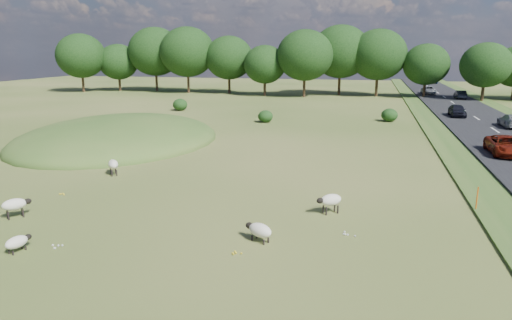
{
  "coord_description": "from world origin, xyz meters",
  "views": [
    {
      "loc": [
        8.51,
        -22.09,
        7.48
      ],
      "look_at": [
        2.0,
        4.0,
        1.0
      ],
      "focal_mm": 32.0,
      "sensor_mm": 36.0,
      "label": 1
    }
  ],
  "objects_px": {
    "sheep_0": "(330,200)",
    "sheep_1": "(15,204)",
    "car_6": "(457,110)",
    "sheep_2": "(259,230)",
    "sheep_3": "(17,242)",
    "car_0": "(512,121)",
    "car_7": "(460,95)",
    "car_2": "(506,145)",
    "car_3": "(432,80)",
    "marker_post": "(477,199)",
    "sheep_4": "(113,164)",
    "car_4": "(429,90)"
  },
  "relations": [
    {
      "from": "car_2",
      "to": "car_6",
      "type": "xyz_separation_m",
      "value": [
        0.0,
        19.9,
        0.02
      ]
    },
    {
      "from": "sheep_0",
      "to": "sheep_2",
      "type": "distance_m",
      "value": 4.64
    },
    {
      "from": "marker_post",
      "to": "sheep_2",
      "type": "bearing_deg",
      "value": -147.14
    },
    {
      "from": "sheep_2",
      "to": "car_0",
      "type": "height_order",
      "value": "car_0"
    },
    {
      "from": "sheep_1",
      "to": "sheep_3",
      "type": "relative_size",
      "value": 1.08
    },
    {
      "from": "sheep_0",
      "to": "sheep_4",
      "type": "xyz_separation_m",
      "value": [
        -13.56,
        3.69,
        0.01
      ]
    },
    {
      "from": "sheep_0",
      "to": "car_2",
      "type": "distance_m",
      "value": 18.33
    },
    {
      "from": "sheep_3",
      "to": "marker_post",
      "type": "bearing_deg",
      "value": -48.94
    },
    {
      "from": "sheep_0",
      "to": "car_2",
      "type": "relative_size",
      "value": 0.27
    },
    {
      "from": "marker_post",
      "to": "sheep_4",
      "type": "xyz_separation_m",
      "value": [
        -20.31,
        1.67,
        0.06
      ]
    },
    {
      "from": "sheep_1",
      "to": "car_4",
      "type": "relative_size",
      "value": 0.26
    },
    {
      "from": "sheep_3",
      "to": "sheep_4",
      "type": "distance_m",
      "value": 11.06
    },
    {
      "from": "sheep_0",
      "to": "car_3",
      "type": "height_order",
      "value": "car_3"
    },
    {
      "from": "car_4",
      "to": "car_7",
      "type": "bearing_deg",
      "value": -62.2
    },
    {
      "from": "sheep_1",
      "to": "car_6",
      "type": "height_order",
      "value": "car_6"
    },
    {
      "from": "sheep_3",
      "to": "car_3",
      "type": "bearing_deg",
      "value": -0.98
    },
    {
      "from": "marker_post",
      "to": "car_0",
      "type": "height_order",
      "value": "car_0"
    },
    {
      "from": "sheep_2",
      "to": "car_7",
      "type": "bearing_deg",
      "value": -77.62
    },
    {
      "from": "sheep_4",
      "to": "car_7",
      "type": "xyz_separation_m",
      "value": [
        28.49,
        51.44,
        0.22
      ]
    },
    {
      "from": "sheep_2",
      "to": "car_3",
      "type": "bearing_deg",
      "value": -71.71
    },
    {
      "from": "car_4",
      "to": "car_2",
      "type": "bearing_deg",
      "value": -90.0
    },
    {
      "from": "car_6",
      "to": "car_7",
      "type": "relative_size",
      "value": 1.02
    },
    {
      "from": "marker_post",
      "to": "car_6",
      "type": "xyz_separation_m",
      "value": [
        4.38,
        32.44,
        0.32
      ]
    },
    {
      "from": "sheep_0",
      "to": "sheep_1",
      "type": "bearing_deg",
      "value": -20.59
    },
    {
      "from": "car_3",
      "to": "car_6",
      "type": "xyz_separation_m",
      "value": [
        -3.8,
        -55.5,
        -0.06
      ]
    },
    {
      "from": "sheep_1",
      "to": "car_7",
      "type": "relative_size",
      "value": 0.32
    },
    {
      "from": "sheep_3",
      "to": "car_6",
      "type": "xyz_separation_m",
      "value": [
        22.29,
        41.56,
        0.53
      ]
    },
    {
      "from": "car_3",
      "to": "car_7",
      "type": "xyz_separation_m",
      "value": [
        0.0,
        -34.82,
        -0.1
      ]
    },
    {
      "from": "sheep_3",
      "to": "sheep_4",
      "type": "bearing_deg",
      "value": 26.58
    },
    {
      "from": "car_4",
      "to": "sheep_1",
      "type": "bearing_deg",
      "value": -110.66
    },
    {
      "from": "sheep_0",
      "to": "sheep_1",
      "type": "relative_size",
      "value": 1.05
    },
    {
      "from": "marker_post",
      "to": "car_2",
      "type": "bearing_deg",
      "value": 70.74
    },
    {
      "from": "sheep_0",
      "to": "car_2",
      "type": "xyz_separation_m",
      "value": [
        11.13,
        14.56,
        0.24
      ]
    },
    {
      "from": "sheep_0",
      "to": "car_6",
      "type": "xyz_separation_m",
      "value": [
        11.13,
        34.46,
        0.26
      ]
    },
    {
      "from": "marker_post",
      "to": "sheep_0",
      "type": "xyz_separation_m",
      "value": [
        -6.75,
        -2.02,
        0.06
      ]
    },
    {
      "from": "sheep_3",
      "to": "car_7",
      "type": "relative_size",
      "value": 0.29
    },
    {
      "from": "car_0",
      "to": "car_6",
      "type": "bearing_deg",
      "value": -60.37
    },
    {
      "from": "sheep_1",
      "to": "sheep_4",
      "type": "relative_size",
      "value": 0.95
    },
    {
      "from": "car_2",
      "to": "car_3",
      "type": "distance_m",
      "value": 75.49
    },
    {
      "from": "sheep_2",
      "to": "car_3",
      "type": "distance_m",
      "value": 95.48
    },
    {
      "from": "marker_post",
      "to": "car_3",
      "type": "xyz_separation_m",
      "value": [
        8.18,
        87.93,
        0.38
      ]
    },
    {
      "from": "car_0",
      "to": "car_2",
      "type": "relative_size",
      "value": 0.93
    },
    {
      "from": "sheep_1",
      "to": "sheep_2",
      "type": "xyz_separation_m",
      "value": [
        11.45,
        0.12,
        -0.16
      ]
    },
    {
      "from": "car_6",
      "to": "sheep_2",
      "type": "bearing_deg",
      "value": -109.5
    },
    {
      "from": "marker_post",
      "to": "car_6",
      "type": "height_order",
      "value": "car_6"
    },
    {
      "from": "car_0",
      "to": "car_4",
      "type": "distance_m",
      "value": 34.77
    },
    {
      "from": "marker_post",
      "to": "sheep_2",
      "type": "xyz_separation_m",
      "value": [
        -9.21,
        -5.95,
        -0.12
      ]
    },
    {
      "from": "sheep_2",
      "to": "sheep_1",
      "type": "bearing_deg",
      "value": 29.39
    },
    {
      "from": "sheep_2",
      "to": "sheep_3",
      "type": "distance_m",
      "value": 9.27
    },
    {
      "from": "sheep_0",
      "to": "sheep_2",
      "type": "bearing_deg",
      "value": 21.12
    }
  ]
}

